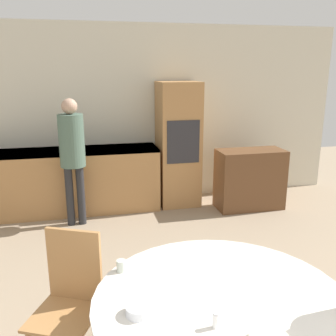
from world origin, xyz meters
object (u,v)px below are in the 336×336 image
object	(u,v)px
oven_unit	(178,144)
person_standing	(72,148)
cup	(121,266)
bowl_centre	(139,310)
sideboard	(250,179)
chair_far_left	(70,295)
dining_table	(221,325)

from	to	relation	value
oven_unit	person_standing	world-z (taller)	oven_unit
cup	person_standing	bearing A→B (deg)	97.66
person_standing	cup	distance (m)	2.58
bowl_centre	sideboard	bearing A→B (deg)	56.18
sideboard	chair_far_left	size ratio (longest dim) A/B	0.99
dining_table	sideboard	bearing A→B (deg)	62.48
oven_unit	dining_table	bearing A→B (deg)	-100.13
cup	bowl_centre	bearing A→B (deg)	-84.36
chair_far_left	person_standing	world-z (taller)	person_standing
sideboard	cup	bearing A→B (deg)	-128.80
sideboard	chair_far_left	bearing A→B (deg)	-134.09
chair_far_left	dining_table	bearing A→B (deg)	-5.46
person_standing	cup	xyz separation A→B (m)	(0.34, -2.55, -0.25)
oven_unit	bowl_centre	distance (m)	3.68
oven_unit	sideboard	size ratio (longest dim) A/B	1.89
person_standing	bowl_centre	size ratio (longest dim) A/B	11.64
person_standing	bowl_centre	world-z (taller)	person_standing
bowl_centre	cup	bearing A→B (deg)	95.64
chair_far_left	cup	xyz separation A→B (m)	(0.34, -0.10, 0.23)
dining_table	cup	world-z (taller)	cup
oven_unit	person_standing	distance (m)	1.57
cup	bowl_centre	size ratio (longest dim) A/B	0.54
sideboard	oven_unit	bearing A→B (deg)	155.69
bowl_centre	person_standing	bearing A→B (deg)	97.36
person_standing	bowl_centre	bearing A→B (deg)	-82.64
dining_table	cup	size ratio (longest dim) A/B	19.46
dining_table	cup	xyz separation A→B (m)	(-0.53, 0.41, 0.22)
cup	bowl_centre	xyz separation A→B (m)	(0.05, -0.46, -0.01)
sideboard	dining_table	world-z (taller)	sideboard
cup	sideboard	bearing A→B (deg)	51.20
sideboard	chair_far_left	xyz separation A→B (m)	(-2.44, -2.52, 0.11)
chair_far_left	bowl_centre	distance (m)	0.71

